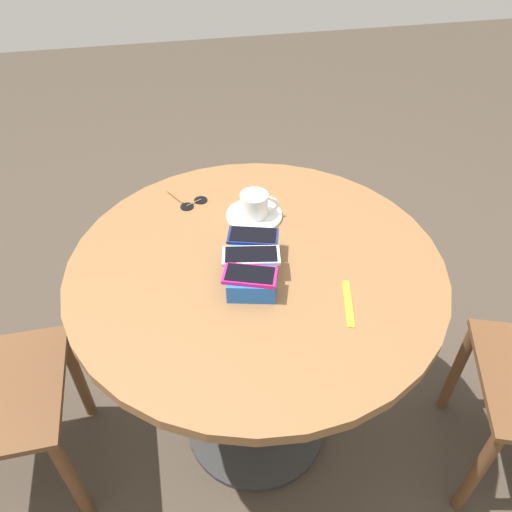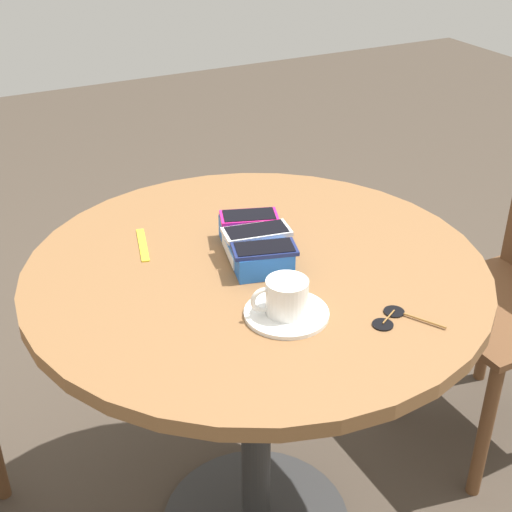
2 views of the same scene
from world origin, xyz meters
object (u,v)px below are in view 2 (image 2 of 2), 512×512
(saucer, at_px, (286,313))
(sunglasses, at_px, (393,318))
(lanyard_strap, at_px, (143,245))
(phone_white, at_px, (257,231))
(round_table, at_px, (256,326))
(phone_box, at_px, (255,245))
(phone_magenta, at_px, (249,217))
(coffee_cup, at_px, (286,296))
(phone_navy, at_px, (265,249))

(saucer, bearing_deg, sunglasses, 59.28)
(lanyard_strap, bearing_deg, phone_white, 53.55)
(round_table, bearing_deg, saucer, -9.92)
(phone_box, bearing_deg, phone_white, 83.55)
(phone_magenta, bearing_deg, saucer, -13.17)
(phone_box, xyz_separation_m, coffee_cup, (0.22, -0.05, 0.02))
(phone_box, relative_size, phone_white, 1.58)
(phone_magenta, xyz_separation_m, saucer, (0.28, -0.07, -0.05))
(phone_white, distance_m, saucer, 0.23)
(phone_navy, xyz_separation_m, coffee_cup, (0.15, -0.04, -0.01))
(round_table, height_order, phone_navy, phone_navy)
(sunglasses, bearing_deg, phone_navy, -152.04)
(phone_white, height_order, coffee_cup, coffee_cup)
(phone_magenta, height_order, lanyard_strap, phone_magenta)
(phone_white, distance_m, sunglasses, 0.34)
(round_table, relative_size, phone_navy, 6.80)
(phone_magenta, relative_size, phone_navy, 0.98)
(round_table, xyz_separation_m, sunglasses, (0.28, 0.13, 0.15))
(saucer, xyz_separation_m, lanyard_strap, (-0.36, -0.15, -0.00))
(coffee_cup, distance_m, lanyard_strap, 0.39)
(sunglasses, bearing_deg, lanyard_strap, -146.21)
(saucer, distance_m, sunglasses, 0.19)
(phone_white, relative_size, lanyard_strap, 1.02)
(saucer, distance_m, coffee_cup, 0.04)
(phone_white, bearing_deg, sunglasses, 19.54)
(phone_magenta, xyz_separation_m, coffee_cup, (0.28, -0.07, -0.01))
(phone_navy, distance_m, lanyard_strap, 0.28)
(round_table, bearing_deg, phone_navy, 1.41)
(phone_magenta, bearing_deg, round_table, -18.94)
(phone_navy, bearing_deg, sunglasses, 27.96)
(coffee_cup, bearing_deg, phone_white, 166.27)
(coffee_cup, bearing_deg, phone_box, 167.25)
(lanyard_strap, bearing_deg, phone_box, 53.09)
(phone_magenta, xyz_separation_m, sunglasses, (0.38, 0.10, -0.05))
(saucer, bearing_deg, phone_box, 167.85)
(sunglasses, bearing_deg, phone_magenta, -165.79)
(phone_white, xyz_separation_m, phone_navy, (0.07, -0.02, -0.00))
(phone_navy, distance_m, coffee_cup, 0.15)
(phone_navy, xyz_separation_m, sunglasses, (0.24, 0.13, -0.05))
(phone_box, xyz_separation_m, saucer, (0.22, -0.05, -0.02))
(saucer, height_order, lanyard_strap, saucer)
(lanyard_strap, height_order, sunglasses, sunglasses)
(phone_navy, height_order, saucer, phone_navy)
(phone_magenta, bearing_deg, phone_box, -16.53)
(round_table, distance_m, saucer, 0.24)
(phone_magenta, xyz_separation_m, lanyard_strap, (-0.08, -0.21, -0.05))
(round_table, relative_size, coffee_cup, 8.91)
(lanyard_strap, distance_m, sunglasses, 0.55)
(phone_magenta, relative_size, coffee_cup, 1.28)
(phone_magenta, distance_m, sunglasses, 0.40)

